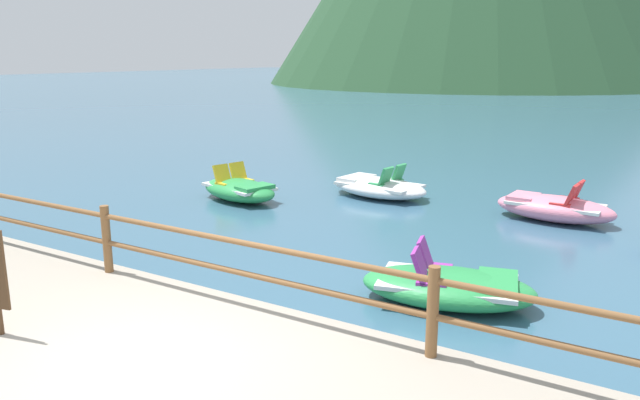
{
  "coord_description": "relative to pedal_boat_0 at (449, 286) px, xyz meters",
  "views": [
    {
      "loc": [
        4.36,
        -3.86,
        3.35
      ],
      "look_at": [
        -1.02,
        5.0,
        0.9
      ],
      "focal_mm": 34.48,
      "sensor_mm": 36.0,
      "label": 1
    }
  ],
  "objects": [
    {
      "name": "dock_railing",
      "position": [
        -1.75,
        -2.3,
        0.73
      ],
      "size": [
        23.92,
        0.12,
        0.95
      ],
      "color": "brown",
      "rests_on": "promenade_dock"
    },
    {
      "name": "ground_plane",
      "position": [
        -1.75,
        36.15,
        -0.25
      ],
      "size": [
        200.0,
        200.0,
        0.0
      ],
      "primitive_type": "plane",
      "color": "#38607A"
    },
    {
      "name": "pedal_boat_0",
      "position": [
        0.0,
        0.0,
        0.0
      ],
      "size": [
        2.61,
        1.8,
        0.82
      ],
      "color": "green",
      "rests_on": "ground"
    },
    {
      "name": "pedal_boat_5",
      "position": [
        -3.73,
        5.46,
        -0.01
      ],
      "size": [
        2.65,
        1.71,
        0.81
      ],
      "color": "white",
      "rests_on": "ground"
    },
    {
      "name": "pedal_boat_1",
      "position": [
        -6.37,
        3.4,
        0.01
      ],
      "size": [
        2.47,
        1.72,
        0.84
      ],
      "color": "green",
      "rests_on": "ground"
    },
    {
      "name": "pedal_boat_4",
      "position": [
        0.36,
        5.33,
        0.03
      ],
      "size": [
        2.45,
        1.26,
        0.86
      ],
      "color": "pink",
      "rests_on": "ground"
    }
  ]
}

